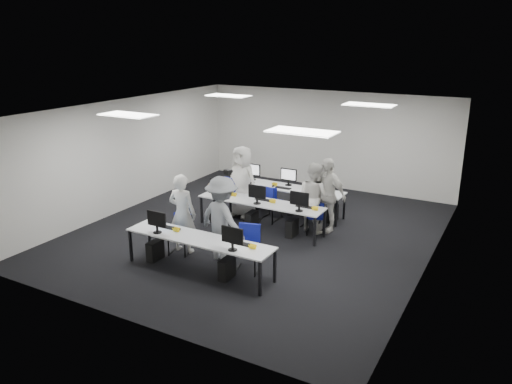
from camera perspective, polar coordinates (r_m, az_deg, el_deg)
The scene contains 23 objects.
room at distance 11.71m, azimuth 0.08°, elevation 2.20°, with size 9.00×9.02×3.00m.
ceiling_panels at distance 11.41m, azimuth 0.08°, elevation 9.42°, with size 5.20×4.60×0.02m.
desk_front at distance 10.05m, azimuth -6.55°, elevation -5.49°, with size 3.20×0.70×0.73m.
desk_mid at distance 12.12m, azimuth 0.53°, elevation -1.32°, with size 3.20×0.70×0.73m.
desk_back at distance 13.31m, azimuth 3.39°, elevation 0.38°, with size 3.20×0.70×0.73m.
equipment_front at distance 10.27m, azimuth -7.43°, elevation -6.97°, with size 2.51×0.41×1.19m.
equipment_mid at distance 12.30m, azimuth -0.30°, elevation -2.63°, with size 2.91×0.41×1.19m.
equipment_back at distance 13.34m, azimuth 4.15°, elevation -1.04°, with size 2.91×0.41×1.19m.
chair_0 at distance 11.12m, azimuth -8.62°, elevation -5.56°, with size 0.52×0.55×0.85m.
chair_1 at distance 10.17m, azimuth -0.97°, elevation -7.43°, with size 0.58×0.61×0.95m.
chair_2 at distance 13.25m, azimuth -3.22°, elevation -1.37°, with size 0.51×0.55×0.98m.
chair_3 at distance 12.83m, azimuth 1.31°, elevation -2.19°, with size 0.50×0.53×0.85m.
chair_4 at distance 12.16m, azimuth 6.80°, elevation -3.45°, with size 0.56×0.58×0.85m.
chair_5 at distance 13.53m, azimuth -1.71°, elevation -0.95°, with size 0.63×0.66×0.99m.
chair_6 at distance 12.98m, azimuth 1.68°, elevation -1.86°, with size 0.50×0.54×0.91m.
chair_7 at distance 12.56m, azimuth 6.35°, elevation -2.69°, with size 0.45×0.48×0.88m.
handbag at distance 12.88m, azimuth -4.88°, elevation 0.60°, with size 0.32×0.20×0.26m, color olive.
student_0 at distance 10.97m, azimuth -8.40°, elevation -2.43°, with size 0.64×0.42×1.77m, color beige.
student_1 at distance 12.12m, azimuth 6.59°, elevation -0.58°, with size 0.83×0.65×1.71m, color beige.
student_2 at distance 13.01m, azimuth -1.58°, elevation 1.19°, with size 0.92×0.60×1.88m, color beige.
student_3 at distance 12.14m, azimuth 8.05°, elevation -0.31°, with size 1.07×0.44×1.82m, color beige.
photographer at distance 10.44m, azimuth -3.89°, elevation -3.11°, with size 1.19×0.68×1.84m, color slate.
dslr_camera at distance 10.26m, azimuth -3.26°, elevation 2.28°, with size 0.14×0.18×0.10m, color black.
Camera 1 is at (5.44, -9.90, 4.58)m, focal length 35.00 mm.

